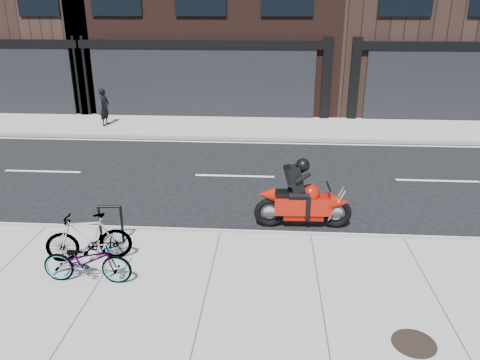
# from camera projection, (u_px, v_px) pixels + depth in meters

# --- Properties ---
(ground) EXTENTS (120.00, 120.00, 0.00)m
(ground) POSITION_uv_depth(u_px,v_px,m) (229.00, 202.00, 12.29)
(ground) COLOR black
(ground) RESTS_ON ground
(sidewalk_near) EXTENTS (60.00, 6.00, 0.13)m
(sidewalk_near) POSITION_uv_depth(u_px,v_px,m) (200.00, 320.00, 7.60)
(sidewalk_near) COLOR gray
(sidewalk_near) RESTS_ON ground
(sidewalk_far) EXTENTS (60.00, 3.50, 0.13)m
(sidewalk_far) POSITION_uv_depth(u_px,v_px,m) (246.00, 127.00, 19.51)
(sidewalk_far) COLOR gray
(sidewalk_far) RESTS_ON ground
(bike_rack) EXTENTS (0.51, 0.11, 0.85)m
(bike_rack) POSITION_uv_depth(u_px,v_px,m) (111.00, 221.00, 9.79)
(bike_rack) COLOR black
(bike_rack) RESTS_ON sidewalk_near
(bicycle_front) EXTENTS (1.63, 0.57, 0.85)m
(bicycle_front) POSITION_uv_depth(u_px,v_px,m) (87.00, 261.00, 8.41)
(bicycle_front) COLOR gray
(bicycle_front) RESTS_ON sidewalk_near
(bicycle_rear) EXTENTS (1.71, 0.81, 0.99)m
(bicycle_rear) POSITION_uv_depth(u_px,v_px,m) (88.00, 238.00, 9.10)
(bicycle_rear) COLOR gray
(bicycle_rear) RESTS_ON sidewalk_near
(motorcycle) EXTENTS (2.26, 0.50, 1.69)m
(motorcycle) POSITION_uv_depth(u_px,v_px,m) (308.00, 200.00, 10.71)
(motorcycle) COLOR black
(motorcycle) RESTS_ON ground
(pedestrian) EXTENTS (0.45, 0.61, 1.54)m
(pedestrian) POSITION_uv_depth(u_px,v_px,m) (104.00, 107.00, 19.30)
(pedestrian) COLOR black
(pedestrian) RESTS_ON sidewalk_far
(manhole_cover) EXTENTS (0.85, 0.85, 0.02)m
(manhole_cover) POSITION_uv_depth(u_px,v_px,m) (414.00, 343.00, 6.98)
(manhole_cover) COLOR black
(manhole_cover) RESTS_ON sidewalk_near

